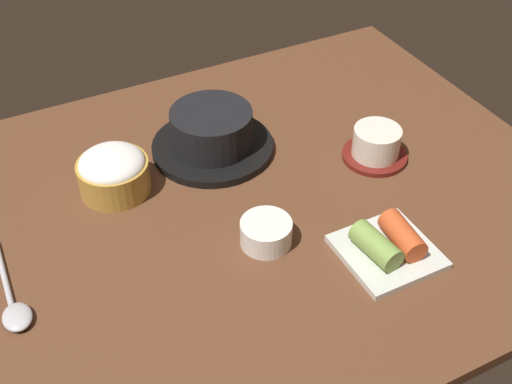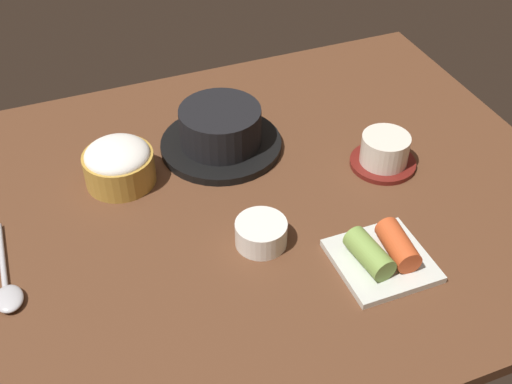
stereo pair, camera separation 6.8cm
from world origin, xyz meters
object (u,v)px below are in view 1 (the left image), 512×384
(stone_pot, at_px, (212,133))
(banchan_cup_center, at_px, (267,232))
(rice_bowl, at_px, (113,171))
(kimchi_plate, at_px, (388,246))
(spoon, at_px, (13,304))
(tea_cup_with_saucer, at_px, (375,144))

(stone_pot, xyz_separation_m, banchan_cup_center, (-0.02, -0.22, -0.01))
(stone_pot, distance_m, rice_bowl, 0.17)
(kimchi_plate, bearing_deg, spoon, 163.82)
(kimchi_plate, bearing_deg, stone_pot, 109.67)
(stone_pot, height_order, rice_bowl, stone_pot)
(tea_cup_with_saucer, bearing_deg, spoon, -175.01)
(stone_pot, height_order, tea_cup_with_saucer, stone_pot)
(tea_cup_with_saucer, height_order, kimchi_plate, tea_cup_with_saucer)
(rice_bowl, relative_size, kimchi_plate, 0.87)
(rice_bowl, height_order, tea_cup_with_saucer, rice_bowl)
(stone_pot, relative_size, tea_cup_with_saucer, 1.89)
(tea_cup_with_saucer, xyz_separation_m, kimchi_plate, (-0.11, -0.19, -0.01))
(rice_bowl, bearing_deg, stone_pot, 7.63)
(tea_cup_with_saucer, bearing_deg, stone_pot, 148.98)
(tea_cup_with_saucer, xyz_separation_m, banchan_cup_center, (-0.24, -0.09, -0.01))
(rice_bowl, xyz_separation_m, tea_cup_with_saucer, (0.39, -0.11, -0.01))
(spoon, bearing_deg, kimchi_plate, -16.18)
(stone_pot, distance_m, spoon, 0.40)
(kimchi_plate, bearing_deg, tea_cup_with_saucer, 59.95)
(stone_pot, relative_size, rice_bowl, 1.84)
(stone_pot, xyz_separation_m, tea_cup_with_saucer, (0.22, -0.13, -0.01))
(tea_cup_with_saucer, height_order, banchan_cup_center, tea_cup_with_saucer)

